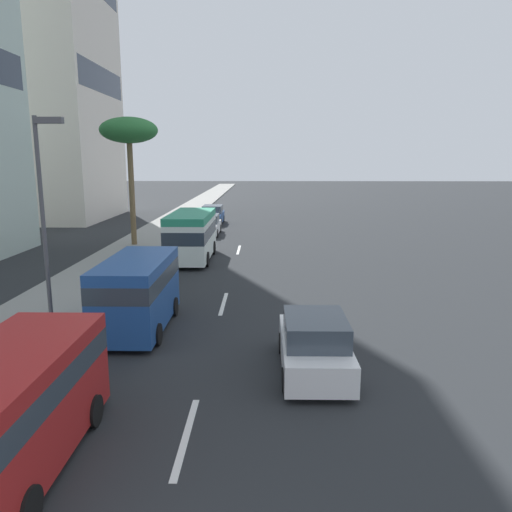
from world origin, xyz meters
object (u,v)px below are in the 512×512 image
minibus_lead (191,234)px  van_fifth (137,289)px  van_third (10,405)px  car_sixth (213,215)px  car_fourth (314,345)px  palm_tree (129,133)px  street_lamp (45,203)px  car_second (208,225)px

minibus_lead → van_fifth: minibus_lead is taller
van_third → van_fifth: bearing=177.1°
van_fifth → car_sixth: van_fifth is taller
car_fourth → palm_tree: palm_tree is taller
van_third → street_lamp: 8.35m
palm_tree → street_lamp: bearing=-174.0°
car_second → street_lamp: bearing=-6.8°
van_fifth → palm_tree: bearing=-164.7°
van_fifth → palm_tree: palm_tree is taller
car_second → palm_tree: 9.83m
car_fourth → car_sixth: size_ratio=0.93×
van_third → palm_tree: size_ratio=0.61×
minibus_lead → car_second: 9.99m
palm_tree → street_lamp: (-17.23, -1.80, -3.12)m
minibus_lead → car_second: (9.96, 0.17, -0.81)m
van_third → street_lamp: street_lamp is taller
van_third → van_fifth: 7.98m
palm_tree → car_fourth: bearing=-152.6°
car_fourth → van_fifth: bearing=59.6°
car_second → car_sixth: (6.58, 0.31, 0.05)m
car_second → car_sixth: 6.59m
car_fourth → palm_tree: bearing=27.4°
car_fourth → palm_tree: (20.07, 10.40, 6.86)m
car_fourth → car_sixth: 32.64m
minibus_lead → van_third: 20.03m
minibus_lead → van_third: size_ratio=1.20×
car_second → palm_tree: palm_tree is taller
van_third → van_fifth: size_ratio=1.04×
car_sixth → street_lamp: street_lamp is taller
minibus_lead → car_fourth: size_ratio=1.52×
minibus_lead → car_sixth: (16.54, 0.49, -0.76)m
street_lamp → car_sixth: bearing=-4.6°
van_fifth → car_sixth: bearing=-179.3°
van_third → car_sixth: size_ratio=1.17×
car_fourth → car_sixth: (32.04, 6.23, 0.02)m
van_third → street_lamp: bearing=-162.4°
car_second → car_fourth: car_fourth is taller
minibus_lead → car_fourth: (-15.50, -5.74, -0.77)m
minibus_lead → car_fourth: minibus_lead is taller
street_lamp → van_third: bearing=-162.4°
minibus_lead → palm_tree: size_ratio=0.74×
car_second → car_sixth: size_ratio=0.99×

